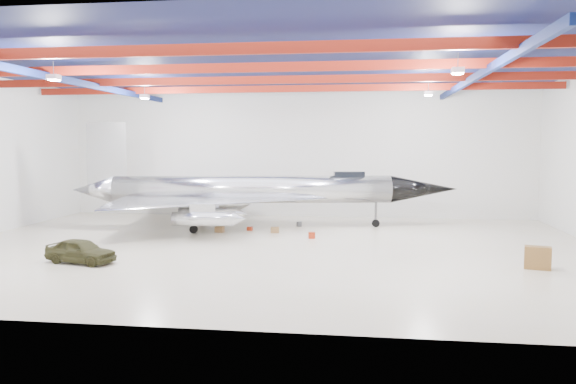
# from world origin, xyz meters

# --- Properties ---
(floor) EXTENTS (40.00, 40.00, 0.00)m
(floor) POSITION_xyz_m (0.00, 0.00, 0.00)
(floor) COLOR beige
(floor) RESTS_ON ground
(wall_back) EXTENTS (40.00, 0.00, 40.00)m
(wall_back) POSITION_xyz_m (0.00, 15.00, 5.50)
(wall_back) COLOR silver
(wall_back) RESTS_ON floor
(ceiling) EXTENTS (40.00, 40.00, 0.00)m
(ceiling) POSITION_xyz_m (0.00, 0.00, 11.00)
(ceiling) COLOR #0A0F38
(ceiling) RESTS_ON wall_back
(ceiling_structure) EXTENTS (39.50, 29.50, 1.08)m
(ceiling_structure) POSITION_xyz_m (0.00, 0.00, 10.32)
(ceiling_structure) COLOR maroon
(ceiling_structure) RESTS_ON ceiling
(jet_aircraft) EXTENTS (28.76, 18.91, 7.87)m
(jet_aircraft) POSITION_xyz_m (-2.51, 7.93, 2.58)
(jet_aircraft) COLOR silver
(jet_aircraft) RESTS_ON floor
(jeep) EXTENTS (4.10, 2.37, 1.31)m
(jeep) POSITION_xyz_m (-9.08, -5.57, 0.66)
(jeep) COLOR #333219
(jeep) RESTS_ON floor
(desk) EXTENTS (1.38, 0.92, 1.15)m
(desk) POSITION_xyz_m (14.48, -3.84, 0.58)
(desk) COLOR brown
(desk) RESTS_ON floor
(crate_ply) EXTENTS (0.65, 0.55, 0.42)m
(crate_ply) POSITION_xyz_m (-4.40, 5.44, 0.21)
(crate_ply) COLOR olive
(crate_ply) RESTS_ON floor
(toolbox_red) EXTENTS (0.41, 0.34, 0.27)m
(toolbox_red) POSITION_xyz_m (-2.44, 6.57, 0.13)
(toolbox_red) COLOR #A12910
(toolbox_red) RESTS_ON floor
(crate_small) EXTENTS (0.43, 0.40, 0.24)m
(crate_small) POSITION_xyz_m (-7.32, 8.63, 0.12)
(crate_small) COLOR #59595B
(crate_small) RESTS_ON floor
(tool_chest) EXTENTS (0.57, 0.57, 0.42)m
(tool_chest) POSITION_xyz_m (2.35, 3.76, 0.21)
(tool_chest) COLOR #A12910
(tool_chest) RESTS_ON floor
(oil_barrel) EXTENTS (0.63, 0.52, 0.41)m
(oil_barrel) POSITION_xyz_m (-0.45, 5.73, 0.20)
(oil_barrel) COLOR olive
(oil_barrel) RESTS_ON floor
(spares_box) EXTENTS (0.55, 0.55, 0.38)m
(spares_box) POSITION_xyz_m (0.90, 9.01, 0.19)
(spares_box) COLOR #59595B
(spares_box) RESTS_ON floor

